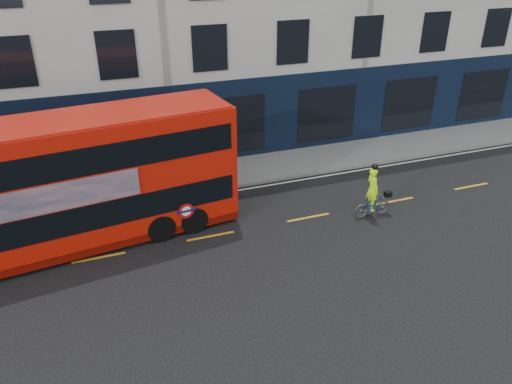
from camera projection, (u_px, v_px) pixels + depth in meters
ground at (222, 258)px, 17.21m from camera, size 120.00×120.00×0.00m
pavement at (181, 180)px, 22.61m from camera, size 60.00×3.00×0.12m
kerb at (189, 194)px, 21.35m from camera, size 60.00×0.12×0.13m
road_edge_line at (190, 198)px, 21.13m from camera, size 58.00×0.10×0.01m
lane_dashes at (211, 236)px, 18.46m from camera, size 58.00×0.12×0.01m
bus at (70, 184)px, 16.98m from camera, size 11.79×4.04×4.67m
cyclist at (372, 198)px, 19.43m from camera, size 1.57×0.64×2.28m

